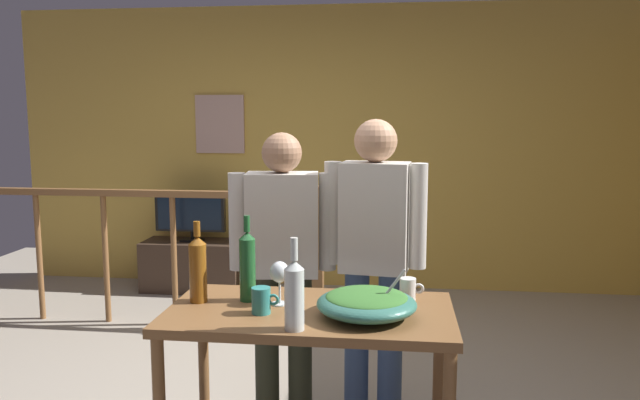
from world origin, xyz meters
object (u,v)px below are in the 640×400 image
object	(u,v)px
wine_bottle_green	(247,265)
mug_teal	(262,300)
tv_console	(193,265)
salad_bowl	(367,302)
person_standing_left	(283,252)
wine_bottle_amber	(198,268)
stair_railing	(197,239)
wine_glass	(280,274)
framed_picture	(220,124)
wine_bottle_clear	(294,293)
flat_screen_tv	(190,212)
person_standing_right	(374,247)
mug_white	(408,289)
serving_table	(310,332)

from	to	relation	value
wine_bottle_green	mug_teal	bearing A→B (deg)	-59.61
tv_console	mug_teal	distance (m)	3.35
salad_bowl	person_standing_left	size ratio (longest dim) A/B	0.27
wine_bottle_green	wine_bottle_amber	xyz separation A→B (m)	(-0.21, -0.04, -0.01)
stair_railing	salad_bowl	xyz separation A→B (m)	(1.38, -2.05, 0.19)
wine_glass	framed_picture	bearing A→B (deg)	110.06
person_standing_left	wine_bottle_clear	bearing A→B (deg)	96.11
flat_screen_tv	mug_teal	world-z (taller)	flat_screen_tv
person_standing_right	wine_bottle_green	bearing A→B (deg)	55.86
wine_glass	person_standing_left	distance (m)	0.66
salad_bowl	wine_bottle_clear	world-z (taller)	wine_bottle_clear
wine_bottle_green	wine_bottle_amber	size ratio (longest dim) A/B	1.06
tv_console	wine_bottle_green	xyz separation A→B (m)	(1.21, -2.85, 0.74)
wine_bottle_green	person_standing_left	bearing A→B (deg)	85.94
mug_white	flat_screen_tv	bearing A→B (deg)	124.98
framed_picture	mug_white	xyz separation A→B (m)	(1.71, -3.05, -0.66)
flat_screen_tv	mug_teal	distance (m)	3.26
flat_screen_tv	mug_teal	size ratio (longest dim) A/B	5.62
flat_screen_tv	person_standing_right	size ratio (longest dim) A/B	0.40
wine_bottle_amber	serving_table	bearing A→B (deg)	-5.17
salad_bowl	flat_screen_tv	bearing A→B (deg)	120.38
stair_railing	person_standing_right	world-z (taller)	person_standing_right
stair_railing	flat_screen_tv	size ratio (longest dim) A/B	4.41
salad_bowl	mug_teal	distance (m)	0.43
wine_bottle_green	person_standing_right	world-z (taller)	person_standing_right
framed_picture	mug_white	bearing A→B (deg)	-60.77
wine_glass	wine_bottle_green	xyz separation A→B (m)	(-0.15, 0.04, 0.02)
wine_bottle_clear	person_standing_left	world-z (taller)	person_standing_left
framed_picture	stair_railing	bearing A→B (deg)	-82.62
mug_white	tv_console	bearing A→B (deg)	124.67
wine_bottle_green	tv_console	bearing A→B (deg)	113.08
serving_table	wine_bottle_amber	distance (m)	0.56
wine_glass	wine_bottle_clear	size ratio (longest dim) A/B	0.53
person_standing_left	person_standing_right	size ratio (longest dim) A/B	0.96
framed_picture	wine_bottle_green	xyz separation A→B (m)	(1.01, -3.14, -0.55)
mug_white	person_standing_right	world-z (taller)	person_standing_right
tv_console	salad_bowl	bearing A→B (deg)	-59.88
person_standing_right	flat_screen_tv	bearing A→B (deg)	-44.80
serving_table	mug_white	distance (m)	0.47
stair_railing	wine_bottle_amber	bearing A→B (deg)	-71.74
framed_picture	mug_white	distance (m)	3.56
framed_picture	salad_bowl	size ratio (longest dim) A/B	1.33
serving_table	salad_bowl	size ratio (longest dim) A/B	2.95
mug_white	person_standing_right	size ratio (longest dim) A/B	0.07
wine_bottle_clear	mug_white	xyz separation A→B (m)	(0.43, 0.43, -0.09)
wine_glass	tv_console	bearing A→B (deg)	115.28
salad_bowl	wine_bottle_green	size ratio (longest dim) A/B	1.07
wine_bottle_green	mug_white	world-z (taller)	wine_bottle_green
person_standing_right	serving_table	bearing A→B (deg)	77.63
stair_railing	flat_screen_tv	world-z (taller)	stair_railing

